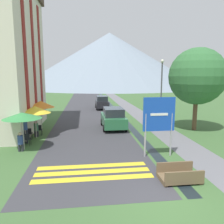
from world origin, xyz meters
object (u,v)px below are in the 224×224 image
(hotel_building, at_px, (1,50))
(cafe_chair_near_left, at_px, (27,138))
(cafe_chair_far_left, at_px, (39,129))
(cafe_chair_middle, at_px, (29,133))
(parked_car_near, at_px, (113,118))
(person_standing_terrace, at_px, (25,129))
(road_sign, at_px, (159,119))
(footbridge, at_px, (179,176))
(streetlamp, at_px, (161,89))
(cafe_umbrella_rear_orange, at_px, (41,104))
(person_seated_far, at_px, (20,141))
(parked_car_far, at_px, (102,102))
(tree_by_path, at_px, (197,76))
(cafe_umbrella_front_green, at_px, (22,116))
(person_seated_near, at_px, (36,128))
(cafe_umbrella_middle_yellow, at_px, (35,110))

(hotel_building, relative_size, cafe_chair_near_left, 14.48)
(cafe_chair_far_left, distance_m, cafe_chair_middle, 1.16)
(parked_car_near, bearing_deg, person_standing_terrace, -150.89)
(cafe_chair_near_left, bearing_deg, cafe_chair_middle, 117.17)
(person_standing_terrace, bearing_deg, hotel_building, 121.61)
(road_sign, distance_m, footbridge, 3.54)
(road_sign, distance_m, streetlamp, 7.29)
(footbridge, relative_size, person_standing_terrace, 0.97)
(cafe_umbrella_rear_orange, xyz_separation_m, person_standing_terrace, (-0.40, -3.56, -1.21))
(parked_car_near, distance_m, cafe_chair_far_left, 6.20)
(parked_car_near, distance_m, person_seated_far, 8.22)
(hotel_building, xyz_separation_m, cafe_chair_middle, (2.55, -3.27, -6.09))
(parked_car_far, bearing_deg, cafe_chair_middle, -113.79)
(footbridge, bearing_deg, streetlamp, 75.34)
(cafe_chair_far_left, xyz_separation_m, tree_by_path, (12.71, 0.29, 3.97))
(parked_car_far, bearing_deg, cafe_umbrella_front_green, -110.27)
(hotel_building, bearing_deg, road_sign, -35.50)
(parked_car_far, height_order, cafe_umbrella_front_green, cafe_umbrella_front_green)
(person_seated_near, bearing_deg, cafe_chair_middle, -114.37)
(parked_car_far, distance_m, cafe_chair_middle, 15.81)
(cafe_chair_far_left, distance_m, streetlamp, 10.59)
(person_seated_near, bearing_deg, footbridge, -46.23)
(road_sign, height_order, person_seated_near, road_sign)
(footbridge, xyz_separation_m, cafe_chair_far_left, (-7.55, 8.33, 0.29))
(cafe_chair_middle, bearing_deg, cafe_umbrella_rear_orange, 95.21)
(cafe_chair_middle, relative_size, person_standing_terrace, 0.49)
(person_seated_near, distance_m, streetlamp, 10.73)
(parked_car_far, height_order, cafe_chair_near_left, parked_car_far)
(cafe_chair_near_left, xyz_separation_m, person_seated_far, (-0.12, -1.02, 0.15))
(road_sign, distance_m, person_seated_far, 8.30)
(person_standing_terrace, bearing_deg, cafe_umbrella_middle_yellow, 71.29)
(footbridge, distance_m, cafe_umbrella_middle_yellow, 10.99)
(person_standing_terrace, bearing_deg, cafe_umbrella_front_green, -79.62)
(footbridge, height_order, parked_car_near, parked_car_near)
(cafe_chair_near_left, distance_m, streetlamp, 11.43)
(cafe_chair_far_left, height_order, cafe_chair_middle, same)
(cafe_umbrella_middle_yellow, bearing_deg, cafe_chair_middle, -135.42)
(streetlamp, bearing_deg, road_sign, -110.38)
(cafe_umbrella_middle_yellow, bearing_deg, cafe_chair_far_left, 83.88)
(cafe_chair_middle, xyz_separation_m, tree_by_path, (13.20, 1.35, 3.97))
(cafe_umbrella_middle_yellow, relative_size, streetlamp, 0.40)
(road_sign, bearing_deg, cafe_umbrella_rear_orange, 137.62)
(hotel_building, relative_size, person_seated_far, 10.22)
(road_sign, bearing_deg, hotel_building, 144.50)
(cafe_chair_middle, xyz_separation_m, person_seated_near, (0.35, 0.76, 0.17))
(tree_by_path, bearing_deg, cafe_umbrella_rear_orange, 173.96)
(streetlamp, bearing_deg, cafe_chair_near_left, -159.29)
(cafe_chair_far_left, height_order, cafe_umbrella_front_green, cafe_umbrella_front_green)
(parked_car_near, xyz_separation_m, streetlamp, (4.13, -0.32, 2.54))
(cafe_chair_near_left, relative_size, cafe_umbrella_front_green, 0.36)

